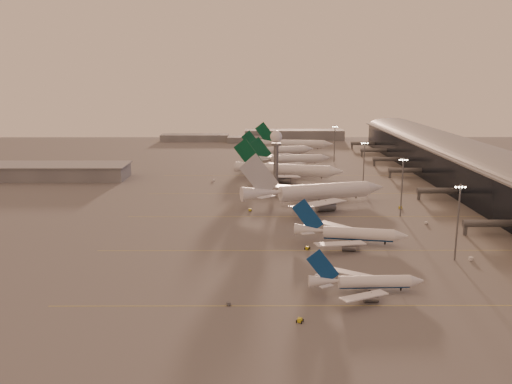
{
  "coord_description": "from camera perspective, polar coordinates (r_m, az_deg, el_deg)",
  "views": [
    {
      "loc": [
        -6.72,
        -165.62,
        58.63
      ],
      "look_at": [
        -5.85,
        68.88,
        7.59
      ],
      "focal_mm": 38.0,
      "sensor_mm": 36.0,
      "label": 1
    }
  ],
  "objects": [
    {
      "name": "terminal",
      "position": [
        302.43,
        22.08,
        2.22
      ],
      "size": [
        57.0,
        362.0,
        23.04
      ],
      "color": "black",
      "rests_on": "ground"
    },
    {
      "name": "gsv_truck_d",
      "position": [
        304.37,
        -4.51,
        1.38
      ],
      "size": [
        3.52,
        6.44,
        2.47
      ],
      "color": "silver",
      "rests_on": "ground"
    },
    {
      "name": "taxiway_markings",
      "position": [
        232.16,
        8.9,
        -2.5
      ],
      "size": [
        180.0,
        185.25,
        0.02
      ],
      "color": "gold",
      "rests_on": "ground"
    },
    {
      "name": "gsv_truck_b",
      "position": [
        226.67,
        17.58,
        -3.01
      ],
      "size": [
        5.76,
        3.15,
        2.2
      ],
      "color": "silver",
      "rests_on": "ground"
    },
    {
      "name": "gsv_tug_mid",
      "position": [
        186.85,
        5.42,
        -5.9
      ],
      "size": [
        4.09,
        3.54,
        1.0
      ],
      "color": "gold",
      "rests_on": "ground"
    },
    {
      "name": "ground",
      "position": [
        175.82,
        2.01,
        -7.21
      ],
      "size": [
        700.0,
        700.0,
        0.0
      ],
      "primitive_type": "plane",
      "color": "#605D5D",
      "rests_on": "ground"
    },
    {
      "name": "mast_d",
      "position": [
        372.4,
        8.27,
        5.23
      ],
      "size": [
        3.6,
        0.56,
        25.0
      ],
      "color": "slate",
      "rests_on": "ground"
    },
    {
      "name": "narrowbody_near",
      "position": [
        153.16,
        11.53,
        -9.45
      ],
      "size": [
        32.62,
        26.02,
        12.74
      ],
      "color": "white",
      "rests_on": "ground"
    },
    {
      "name": "greentail_a",
      "position": [
        308.82,
        3.48,
        2.07
      ],
      "size": [
        62.23,
        49.75,
        22.88
      ],
      "color": "white",
      "rests_on": "ground"
    },
    {
      "name": "gsv_catering_b",
      "position": [
        249.35,
        15.02,
        -1.2
      ],
      "size": [
        6.16,
        4.18,
        4.64
      ],
      "color": "gold",
      "rests_on": "ground"
    },
    {
      "name": "mast_c",
      "position": [
        284.95,
        11.29,
        2.98
      ],
      "size": [
        3.6,
        0.56,
        25.0
      ],
      "color": "slate",
      "rests_on": "ground"
    },
    {
      "name": "greentail_d",
      "position": [
        428.01,
        4.09,
        4.91
      ],
      "size": [
        61.12,
        49.12,
        22.23
      ],
      "color": "white",
      "rests_on": "ground"
    },
    {
      "name": "widebody_white",
      "position": [
        250.21,
        6.25,
        -0.33
      ],
      "size": [
        68.78,
        54.34,
        24.87
      ],
      "color": "white",
      "rests_on": "ground"
    },
    {
      "name": "gsv_truck_a",
      "position": [
        143.21,
        -2.78,
        -11.47
      ],
      "size": [
        5.08,
        3.02,
        1.93
      ],
      "color": "#545759",
      "rests_on": "ground"
    },
    {
      "name": "gsv_tug_far",
      "position": [
        270.18,
        6.51,
        -0.24
      ],
      "size": [
        3.46,
        3.21,
        0.85
      ],
      "color": "silver",
      "rests_on": "ground"
    },
    {
      "name": "narrowbody_mid",
      "position": [
        193.82,
        9.88,
        -4.52
      ],
      "size": [
        40.26,
        31.86,
        15.85
      ],
      "color": "white",
      "rests_on": "ground"
    },
    {
      "name": "gsv_tug_hangar",
      "position": [
        330.39,
        7.4,
        2.03
      ],
      "size": [
        3.08,
        1.85,
        0.88
      ],
      "color": "gold",
      "rests_on": "ground"
    },
    {
      "name": "greentail_b",
      "position": [
        354.49,
        3.74,
        3.3
      ],
      "size": [
        53.62,
        42.95,
        19.62
      ],
      "color": "white",
      "rests_on": "ground"
    },
    {
      "name": "gsv_catering_a",
      "position": [
        188.18,
        21.78,
        -6.05
      ],
      "size": [
        6.06,
        4.02,
        4.58
      ],
      "color": "silver",
      "rests_on": "ground"
    },
    {
      "name": "mast_a",
      "position": [
        183.39,
        20.48,
        -2.69
      ],
      "size": [
        3.6,
        0.56,
        25.0
      ],
      "color": "slate",
      "rests_on": "ground"
    },
    {
      "name": "radar_tower",
      "position": [
        288.33,
        2.13,
        4.76
      ],
      "size": [
        6.4,
        6.4,
        31.1
      ],
      "color": "slate",
      "rests_on": "ground"
    },
    {
      "name": "gsv_truck_c",
      "position": [
        236.93,
        -0.52,
        -1.74
      ],
      "size": [
        6.23,
        3.16,
        2.4
      ],
      "color": "gold",
      "rests_on": "ground"
    },
    {
      "name": "mast_b",
      "position": [
        233.45,
        15.12,
        0.76
      ],
      "size": [
        3.6,
        0.56,
        25.0
      ],
      "color": "slate",
      "rests_on": "ground"
    },
    {
      "name": "hangar",
      "position": [
        330.43,
        -20.27,
        2.05
      ],
      "size": [
        82.0,
        27.0,
        8.5
      ],
      "color": "slate",
      "rests_on": "ground"
    },
    {
      "name": "greentail_c",
      "position": [
        394.87,
        2.41,
        4.24
      ],
      "size": [
        53.57,
        42.71,
        19.87
      ],
      "color": "white",
      "rests_on": "ground"
    },
    {
      "name": "gsv_tug_near",
      "position": [
        134.7,
        4.64,
        -13.33
      ],
      "size": [
        3.25,
        3.98,
        0.99
      ],
      "color": "gold",
      "rests_on": "ground"
    },
    {
      "name": "distant_horizon",
      "position": [
        493.89,
        0.88,
        5.91
      ],
      "size": [
        165.0,
        37.5,
        9.0
      ],
      "color": "slate",
      "rests_on": "ground"
    }
  ]
}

